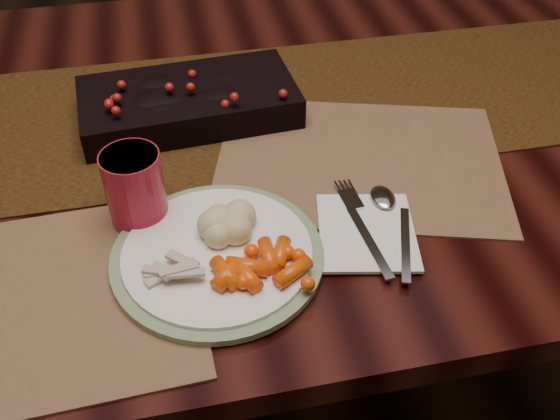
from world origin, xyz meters
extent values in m
plane|color=black|center=(0.00, 0.00, 0.00)|extent=(5.00, 5.00, 0.00)
cube|color=black|center=(0.00, 0.00, 0.38)|extent=(1.80, 1.00, 0.75)
cube|color=#483011|center=(0.05, 0.02, 0.75)|extent=(1.90, 0.40, 0.00)
cube|color=brown|center=(0.19, -0.15, 0.75)|extent=(0.49, 0.41, 0.00)
cube|color=brown|center=(-0.28, -0.33, 0.75)|extent=(0.42, 0.32, 0.00)
cylinder|color=white|center=(-0.04, -0.30, 0.76)|extent=(0.26, 0.26, 0.01)
cube|color=white|center=(0.15, -0.30, 0.76)|extent=(0.15, 0.16, 0.00)
cylinder|color=#A6172B|center=(-0.13, -0.21, 0.81)|extent=(0.09, 0.09, 0.10)
camera|label=1|loc=(-0.08, -0.84, 1.32)|focal=40.00mm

